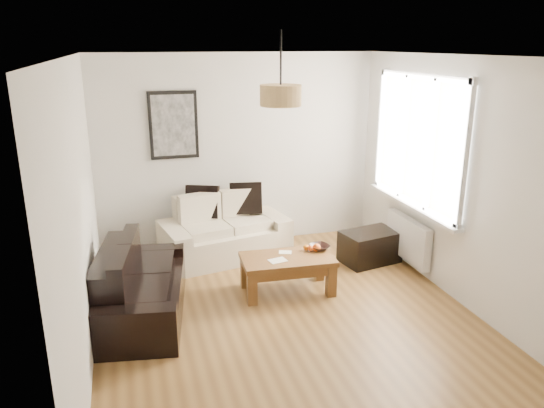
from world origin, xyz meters
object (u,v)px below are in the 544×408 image
object	(u,v)px
loveseat_cream	(225,228)
sofa_leather	(141,284)
coffee_table	(287,274)
ottoman	(370,247)

from	to	relation	value
loveseat_cream	sofa_leather	size ratio (longest dim) A/B	0.96
loveseat_cream	coffee_table	bearing A→B (deg)	-79.12
loveseat_cream	coffee_table	world-z (taller)	loveseat_cream
loveseat_cream	sofa_leather	distance (m)	1.72
coffee_table	ottoman	world-z (taller)	coffee_table
sofa_leather	coffee_table	world-z (taller)	sofa_leather
coffee_table	ottoman	bearing A→B (deg)	21.80
ottoman	loveseat_cream	bearing A→B (deg)	158.53
sofa_leather	coffee_table	xyz separation A→B (m)	(1.61, 0.10, -0.15)
loveseat_cream	ottoman	size ratio (longest dim) A/B	2.24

